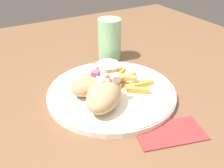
{
  "coord_description": "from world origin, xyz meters",
  "views": [
    {
      "loc": [
        -0.27,
        -0.48,
        1.1
      ],
      "look_at": [
        0.0,
        -0.0,
        0.77
      ],
      "focal_mm": 42.0,
      "sensor_mm": 36.0,
      "label": 1
    }
  ],
  "objects": [
    {
      "name": "pita_sandwich_near",
      "position": [
        -0.05,
        -0.05,
        0.78
      ],
      "size": [
        0.14,
        0.14,
        0.07
      ],
      "rotation": [
        0.0,
        0.0,
        0.82
      ],
      "color": "tan",
      "rests_on": "plate"
    },
    {
      "name": "table",
      "position": [
        0.0,
        0.0,
        0.67
      ],
      "size": [
        1.35,
        1.35,
        0.74
      ],
      "color": "brown",
      "rests_on": "ground_plane"
    },
    {
      "name": "pita_sandwich_far",
      "position": [
        -0.05,
        0.02,
        0.78
      ],
      "size": [
        0.11,
        0.08,
        0.06
      ],
      "rotation": [
        0.0,
        0.0,
        0.19
      ],
      "color": "tan",
      "rests_on": "plate"
    },
    {
      "name": "fries_pile",
      "position": [
        0.05,
        0.01,
        0.76
      ],
      "size": [
        0.11,
        0.15,
        0.03
      ],
      "color": "#E5B251",
      "rests_on": "plate"
    },
    {
      "name": "napkin",
      "position": [
        0.03,
        -0.18,
        0.74
      ],
      "size": [
        0.16,
        0.11,
        0.0
      ],
      "rotation": [
        0.0,
        0.0,
        -0.27
      ],
      "color": "maroon",
      "rests_on": "table"
    },
    {
      "name": "plate",
      "position": [
        0.0,
        -0.0,
        0.75
      ],
      "size": [
        0.32,
        0.32,
        0.02
      ],
      "color": "white",
      "rests_on": "table"
    },
    {
      "name": "sauce_ramekin",
      "position": [
        0.03,
        0.07,
        0.77
      ],
      "size": [
        0.07,
        0.07,
        0.04
      ],
      "color": "white",
      "rests_on": "plate"
    },
    {
      "name": "water_glass",
      "position": [
        0.1,
        0.2,
        0.8
      ],
      "size": [
        0.07,
        0.07,
        0.13
      ],
      "color": "#8CCC93",
      "rests_on": "table"
    }
  ]
}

